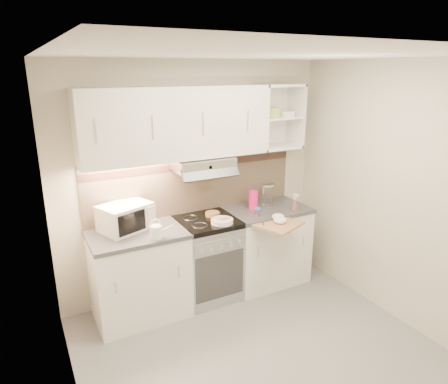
{
  "coord_description": "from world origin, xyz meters",
  "views": [
    {
      "loc": [
        -1.67,
        -2.43,
        2.4
      ],
      "look_at": [
        0.12,
        0.95,
        1.22
      ],
      "focal_mm": 32.0,
      "sensor_mm": 36.0,
      "label": 1
    }
  ],
  "objects_px": {
    "microwave": "(126,217)",
    "plate_stack": "(222,221)",
    "electric_range": "(207,258)",
    "cutting_board": "(278,224)",
    "pink_pitcher": "(253,200)",
    "watering_can": "(157,231)",
    "glass_jar": "(268,195)",
    "spray_bottle": "(295,204)"
  },
  "relations": [
    {
      "from": "microwave",
      "to": "spray_bottle",
      "type": "relative_size",
      "value": 2.67
    },
    {
      "from": "spray_bottle",
      "to": "pink_pitcher",
      "type": "bearing_deg",
      "value": 144.63
    },
    {
      "from": "plate_stack",
      "to": "glass_jar",
      "type": "distance_m",
      "value": 0.77
    },
    {
      "from": "plate_stack",
      "to": "glass_jar",
      "type": "bearing_deg",
      "value": 19.17
    },
    {
      "from": "glass_jar",
      "to": "spray_bottle",
      "type": "distance_m",
      "value": 0.34
    },
    {
      "from": "plate_stack",
      "to": "pink_pitcher",
      "type": "relative_size",
      "value": 1.1
    },
    {
      "from": "cutting_board",
      "to": "pink_pitcher",
      "type": "bearing_deg",
      "value": 69.92
    },
    {
      "from": "watering_can",
      "to": "pink_pitcher",
      "type": "distance_m",
      "value": 1.26
    },
    {
      "from": "electric_range",
      "to": "pink_pitcher",
      "type": "height_order",
      "value": "pink_pitcher"
    },
    {
      "from": "electric_range",
      "to": "cutting_board",
      "type": "distance_m",
      "value": 0.85
    },
    {
      "from": "electric_range",
      "to": "watering_can",
      "type": "relative_size",
      "value": 4.0
    },
    {
      "from": "microwave",
      "to": "plate_stack",
      "type": "distance_m",
      "value": 0.96
    },
    {
      "from": "microwave",
      "to": "glass_jar",
      "type": "bearing_deg",
      "value": -22.21
    },
    {
      "from": "watering_can",
      "to": "spray_bottle",
      "type": "height_order",
      "value": "spray_bottle"
    },
    {
      "from": "plate_stack",
      "to": "spray_bottle",
      "type": "distance_m",
      "value": 0.89
    },
    {
      "from": "watering_can",
      "to": "glass_jar",
      "type": "height_order",
      "value": "glass_jar"
    },
    {
      "from": "microwave",
      "to": "cutting_board",
      "type": "bearing_deg",
      "value": -41.15
    },
    {
      "from": "microwave",
      "to": "spray_bottle",
      "type": "xyz_separation_m",
      "value": [
        1.79,
        -0.32,
        -0.05
      ]
    },
    {
      "from": "microwave",
      "to": "cutting_board",
      "type": "relative_size",
      "value": 1.29
    },
    {
      "from": "watering_can",
      "to": "pink_pitcher",
      "type": "bearing_deg",
      "value": 25.2
    },
    {
      "from": "microwave",
      "to": "plate_stack",
      "type": "relative_size",
      "value": 2.44
    },
    {
      "from": "electric_range",
      "to": "plate_stack",
      "type": "height_order",
      "value": "plate_stack"
    },
    {
      "from": "microwave",
      "to": "glass_jar",
      "type": "xyz_separation_m",
      "value": [
        1.63,
        -0.03,
        -0.0
      ]
    },
    {
      "from": "microwave",
      "to": "watering_can",
      "type": "distance_m",
      "value": 0.4
    },
    {
      "from": "microwave",
      "to": "spray_bottle",
      "type": "distance_m",
      "value": 1.82
    },
    {
      "from": "glass_jar",
      "to": "spray_bottle",
      "type": "relative_size",
      "value": 1.22
    },
    {
      "from": "electric_range",
      "to": "watering_can",
      "type": "bearing_deg",
      "value": -160.32
    },
    {
      "from": "electric_range",
      "to": "pink_pitcher",
      "type": "xyz_separation_m",
      "value": [
        0.61,
        0.06,
        0.55
      ]
    },
    {
      "from": "plate_stack",
      "to": "pink_pitcher",
      "type": "xyz_separation_m",
      "value": [
        0.51,
        0.23,
        0.08
      ]
    },
    {
      "from": "pink_pitcher",
      "to": "glass_jar",
      "type": "xyz_separation_m",
      "value": [
        0.21,
        0.03,
        0.02
      ]
    },
    {
      "from": "watering_can",
      "to": "glass_jar",
      "type": "bearing_deg",
      "value": 24.34
    },
    {
      "from": "glass_jar",
      "to": "cutting_board",
      "type": "distance_m",
      "value": 0.55
    },
    {
      "from": "microwave",
      "to": "pink_pitcher",
      "type": "xyz_separation_m",
      "value": [
        1.42,
        -0.06,
        -0.03
      ]
    },
    {
      "from": "plate_stack",
      "to": "pink_pitcher",
      "type": "distance_m",
      "value": 0.57
    },
    {
      "from": "watering_can",
      "to": "cutting_board",
      "type": "height_order",
      "value": "watering_can"
    },
    {
      "from": "pink_pitcher",
      "to": "electric_range",
      "type": "bearing_deg",
      "value": 173.26
    },
    {
      "from": "electric_range",
      "to": "cutting_board",
      "type": "bearing_deg",
      "value": -33.34
    },
    {
      "from": "watering_can",
      "to": "glass_jar",
      "type": "distance_m",
      "value": 1.47
    },
    {
      "from": "microwave",
      "to": "pink_pitcher",
      "type": "bearing_deg",
      "value": -23.4
    },
    {
      "from": "pink_pitcher",
      "to": "spray_bottle",
      "type": "bearing_deg",
      "value": -48.31
    },
    {
      "from": "microwave",
      "to": "watering_can",
      "type": "relative_size",
      "value": 2.46
    },
    {
      "from": "microwave",
      "to": "spray_bottle",
      "type": "height_order",
      "value": "microwave"
    }
  ]
}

